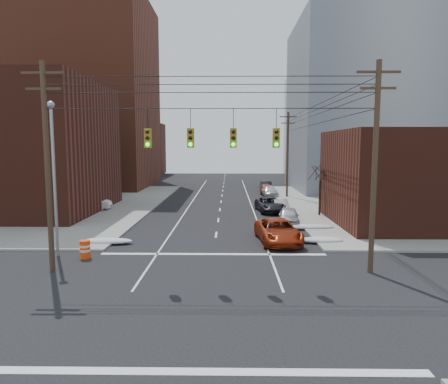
{
  "coord_description": "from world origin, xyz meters",
  "views": [
    {
      "loc": [
        1.0,
        -17.68,
        6.7
      ],
      "look_at": [
        0.57,
        14.3,
        3.0
      ],
      "focal_mm": 32.0,
      "sensor_mm": 36.0,
      "label": 1
    }
  ],
  "objects_px": {
    "lot_car_b": "(99,194)",
    "lot_car_d": "(54,202)",
    "parked_car_c": "(270,205)",
    "lot_car_a": "(90,203)",
    "parked_car_b": "(281,206)",
    "parked_car_e": "(266,189)",
    "red_pickup": "(278,231)",
    "parked_car_a": "(289,216)",
    "parked_car_f": "(266,186)",
    "construction_barrel": "(85,249)",
    "parked_car_d": "(270,192)",
    "lot_car_c": "(38,200)"
  },
  "relations": [
    {
      "from": "parked_car_c",
      "to": "parked_car_b",
      "type": "bearing_deg",
      "value": -14.65
    },
    {
      "from": "parked_car_b",
      "to": "parked_car_c",
      "type": "xyz_separation_m",
      "value": [
        -1.06,
        0.17,
        0.08
      ]
    },
    {
      "from": "parked_car_a",
      "to": "parked_car_b",
      "type": "bearing_deg",
      "value": 95.98
    },
    {
      "from": "parked_car_a",
      "to": "construction_barrel",
      "type": "height_order",
      "value": "parked_car_a"
    },
    {
      "from": "parked_car_e",
      "to": "lot_car_a",
      "type": "bearing_deg",
      "value": -137.71
    },
    {
      "from": "parked_car_a",
      "to": "parked_car_f",
      "type": "height_order",
      "value": "parked_car_f"
    },
    {
      "from": "red_pickup",
      "to": "parked_car_f",
      "type": "height_order",
      "value": "red_pickup"
    },
    {
      "from": "lot_car_d",
      "to": "parked_car_f",
      "type": "bearing_deg",
      "value": -74.92
    },
    {
      "from": "red_pickup",
      "to": "lot_car_b",
      "type": "bearing_deg",
      "value": 127.71
    },
    {
      "from": "red_pickup",
      "to": "lot_car_a",
      "type": "height_order",
      "value": "red_pickup"
    },
    {
      "from": "parked_car_c",
      "to": "construction_barrel",
      "type": "xyz_separation_m",
      "value": [
        -12.79,
        -17.14,
        -0.19
      ]
    },
    {
      "from": "parked_car_f",
      "to": "lot_car_c",
      "type": "bearing_deg",
      "value": -147.69
    },
    {
      "from": "parked_car_d",
      "to": "parked_car_f",
      "type": "height_order",
      "value": "parked_car_f"
    },
    {
      "from": "parked_car_a",
      "to": "lot_car_d",
      "type": "distance_m",
      "value": 25.25
    },
    {
      "from": "parked_car_b",
      "to": "parked_car_e",
      "type": "xyz_separation_m",
      "value": [
        -0.02,
        15.6,
        0.05
      ]
    },
    {
      "from": "red_pickup",
      "to": "parked_car_d",
      "type": "relative_size",
      "value": 1.28
    },
    {
      "from": "red_pickup",
      "to": "parked_car_f",
      "type": "xyz_separation_m",
      "value": [
        2.0,
        31.26,
        -0.04
      ]
    },
    {
      "from": "red_pickup",
      "to": "parked_car_e",
      "type": "relative_size",
      "value": 1.38
    },
    {
      "from": "parked_car_a",
      "to": "parked_car_e",
      "type": "height_order",
      "value": "parked_car_a"
    },
    {
      "from": "parked_car_d",
      "to": "construction_barrel",
      "type": "xyz_separation_m",
      "value": [
        -14.03,
        -29.74,
        -0.09
      ]
    },
    {
      "from": "parked_car_b",
      "to": "lot_car_b",
      "type": "xyz_separation_m",
      "value": [
        -21.27,
        8.26,
        0.2
      ]
    },
    {
      "from": "construction_barrel",
      "to": "lot_car_b",
      "type": "bearing_deg",
      "value": 106.37
    },
    {
      "from": "parked_car_b",
      "to": "parked_car_e",
      "type": "relative_size",
      "value": 0.96
    },
    {
      "from": "parked_car_f",
      "to": "lot_car_b",
      "type": "height_order",
      "value": "lot_car_b"
    },
    {
      "from": "parked_car_c",
      "to": "lot_car_d",
      "type": "relative_size",
      "value": 1.45
    },
    {
      "from": "red_pickup",
      "to": "lot_car_a",
      "type": "relative_size",
      "value": 1.32
    },
    {
      "from": "parked_car_c",
      "to": "lot_car_a",
      "type": "xyz_separation_m",
      "value": [
        -18.6,
        0.29,
        0.12
      ]
    },
    {
      "from": "lot_car_c",
      "to": "construction_barrel",
      "type": "xyz_separation_m",
      "value": [
        12.04,
        -19.2,
        -0.33
      ]
    },
    {
      "from": "construction_barrel",
      "to": "parked_car_d",
      "type": "bearing_deg",
      "value": 64.74
    },
    {
      "from": "red_pickup",
      "to": "lot_car_d",
      "type": "xyz_separation_m",
      "value": [
        -22.16,
        14.66,
        -0.02
      ]
    },
    {
      "from": "parked_car_c",
      "to": "lot_car_a",
      "type": "height_order",
      "value": "lot_car_a"
    },
    {
      "from": "lot_car_d",
      "to": "construction_barrel",
      "type": "bearing_deg",
      "value": -171.18
    },
    {
      "from": "parked_car_d",
      "to": "lot_car_a",
      "type": "xyz_separation_m",
      "value": [
        -19.84,
        -12.31,
        0.21
      ]
    },
    {
      "from": "parked_car_e",
      "to": "lot_car_a",
      "type": "xyz_separation_m",
      "value": [
        -19.64,
        -15.14,
        0.16
      ]
    },
    {
      "from": "red_pickup",
      "to": "lot_car_a",
      "type": "xyz_separation_m",
      "value": [
        -17.85,
        13.26,
        0.07
      ]
    },
    {
      "from": "lot_car_b",
      "to": "lot_car_d",
      "type": "height_order",
      "value": "lot_car_b"
    },
    {
      "from": "parked_car_a",
      "to": "parked_car_e",
      "type": "distance_m",
      "value": 22.06
    },
    {
      "from": "parked_car_b",
      "to": "lot_car_a",
      "type": "bearing_deg",
      "value": 178.39
    },
    {
      "from": "parked_car_d",
      "to": "lot_car_a",
      "type": "height_order",
      "value": "lot_car_a"
    },
    {
      "from": "red_pickup",
      "to": "parked_car_f",
      "type": "distance_m",
      "value": 31.33
    },
    {
      "from": "parked_car_b",
      "to": "parked_car_c",
      "type": "relative_size",
      "value": 0.75
    },
    {
      "from": "lot_car_b",
      "to": "lot_car_d",
      "type": "distance_m",
      "value": 6.95
    },
    {
      "from": "parked_car_e",
      "to": "lot_car_c",
      "type": "xyz_separation_m",
      "value": [
        -25.87,
        -13.37,
        0.18
      ]
    },
    {
      "from": "parked_car_c",
      "to": "parked_car_e",
      "type": "distance_m",
      "value": 15.47
    },
    {
      "from": "parked_car_a",
      "to": "parked_car_d",
      "type": "bearing_deg",
      "value": 96.21
    },
    {
      "from": "lot_car_b",
      "to": "parked_car_a",
      "type": "bearing_deg",
      "value": -130.69
    },
    {
      "from": "parked_car_d",
      "to": "lot_car_b",
      "type": "height_order",
      "value": "lot_car_b"
    },
    {
      "from": "parked_car_a",
      "to": "parked_car_c",
      "type": "bearing_deg",
      "value": 105.16
    },
    {
      "from": "parked_car_c",
      "to": "lot_car_a",
      "type": "bearing_deg",
      "value": 173.31
    },
    {
      "from": "parked_car_c",
      "to": "construction_barrel",
      "type": "height_order",
      "value": "parked_car_c"
    }
  ]
}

